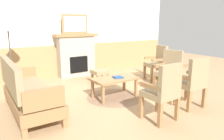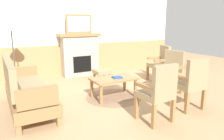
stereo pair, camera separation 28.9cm
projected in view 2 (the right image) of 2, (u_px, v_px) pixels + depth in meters
name	position (u px, v px, depth m)	size (l,w,h in m)	color
ground_plane	(120.00, 98.00, 4.64)	(14.00, 14.00, 0.00)	tan
wall_back	(76.00, 32.00, 6.56)	(7.20, 0.14, 2.70)	white
fireplace	(80.00, 54.00, 6.49)	(1.30, 0.44, 1.28)	#A39989
framed_picture	(79.00, 24.00, 6.29)	(0.80, 0.04, 0.56)	olive
couch	(26.00, 91.00, 3.84)	(0.70, 1.80, 0.98)	olive
coffee_table	(114.00, 80.00, 4.57)	(0.96, 0.56, 0.44)	olive
round_rug	(114.00, 97.00, 4.66)	(1.22, 1.22, 0.01)	#896B51
book_on_table	(117.00, 77.00, 4.55)	(0.19, 0.17, 0.03)	navy
footstool	(102.00, 73.00, 5.72)	(0.40, 0.40, 0.36)	olive
armchair_near_fireplace	(161.00, 62.00, 5.87)	(0.58, 0.58, 0.98)	olive
armchair_by_window_left	(171.00, 70.00, 4.85)	(0.57, 0.57, 0.98)	olive
armchair_front_left	(191.00, 82.00, 3.91)	(0.50, 0.50, 0.98)	olive
armchair_front_center	(158.00, 91.00, 3.39)	(0.51, 0.51, 0.98)	olive
side_table	(183.00, 70.00, 5.33)	(0.44, 0.44, 0.55)	olive
floor_lamp_by_couch	(11.00, 29.00, 4.77)	(0.36, 0.36, 1.68)	#332D28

